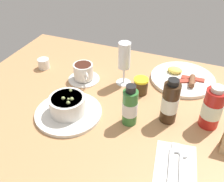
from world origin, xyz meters
TOP-DOWN VIEW (x-y plane):
  - ground_plane at (0.00, 0.00)cm, footprint 110.00×84.00cm
  - porridge_bowl at (-8.64, -11.02)cm, footprint 22.85×22.85cm
  - cutlery_setting at (29.76, -19.30)cm, footprint 13.84×19.50cm
  - coffee_cup at (-13.37, 10.11)cm, footprint 12.83×12.83cm
  - creamer_jug at (-33.71, 11.90)cm, footprint 5.63×5.24cm
  - wine_glass at (2.52, 13.99)cm, footprint 5.99×5.99cm
  - jam_jar at (10.74, 10.01)cm, footprint 5.59×5.59cm
  - sauce_bottle_green at (11.96, -7.00)cm, footprint 5.00×5.00cm
  - sauce_bottle_brown at (23.48, -1.14)cm, footprint 5.53×5.53cm
  - sauce_bottle_red at (36.32, 1.37)cm, footprint 6.34×6.34cm
  - breakfast_plate at (24.31, 24.58)cm, footprint 25.89×25.89cm

SIDE VIEW (x-z plane):
  - ground_plane at x=0.00cm, z-range -3.00..0.00cm
  - cutlery_setting at x=29.76cm, z-range -0.19..0.71cm
  - breakfast_plate at x=24.31cm, z-range -0.96..2.74cm
  - creamer_jug at x=-33.71cm, z-range -0.25..4.75cm
  - porridge_bowl at x=-8.64cm, z-range -0.87..7.04cm
  - jam_jar at x=10.74cm, z-range 0.04..6.32cm
  - coffee_cup at x=-13.37cm, z-range -0.22..6.85cm
  - sauce_bottle_green at x=11.96cm, z-range -0.79..13.92cm
  - sauce_bottle_red at x=36.32cm, z-range -0.56..14.56cm
  - sauce_bottle_brown at x=23.48cm, z-range -0.69..15.41cm
  - wine_glass at x=2.52cm, z-range 2.53..20.17cm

